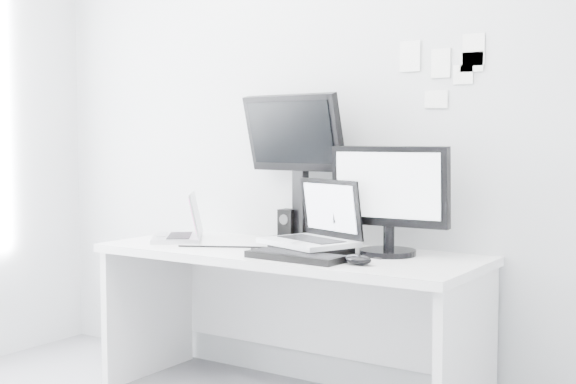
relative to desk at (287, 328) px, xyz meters
The scene contains 15 objects.
back_wall 1.05m from the desk, 90.00° to the left, with size 3.60×3.60×0.00m, color #BBBDBF.
desk is the anchor object (origin of this frame).
macbook 0.82m from the desk, behind, with size 0.34×0.25×0.25m, color #B0B0B4.
speaker 0.54m from the desk, 121.94° to the left, with size 0.08×0.08×0.16m, color black.
dell_laptop 0.55m from the desk, ahead, with size 0.41×0.32×0.34m, color #B7B9BF.
rear_monitor 0.78m from the desk, 112.97° to the left, with size 0.55×0.20×0.75m, color black.
samsung_monitor 0.77m from the desk, 14.11° to the left, with size 0.54×0.25×0.50m, color black.
keyboard 0.48m from the desk, 49.47° to the right, with size 0.43×0.15×0.03m, color black.
mouse 0.63m from the desk, 21.45° to the right, with size 0.13×0.08×0.04m, color black.
wall_note_0 1.38m from the desk, 37.40° to the left, with size 0.10×0.00×0.14m, color white.
wall_note_1 1.40m from the desk, 29.83° to the left, with size 0.09×0.00×0.13m, color white.
wall_note_2 1.51m from the desk, 24.64° to the left, with size 0.10×0.00×0.14m, color white.
wall_note_3 1.25m from the desk, 30.67° to the left, with size 0.11×0.00×0.08m, color white.
wall_note_4 1.40m from the desk, 26.01° to the left, with size 0.09×0.00×0.08m, color white.
wall_note_5 1.46m from the desk, 24.84° to the left, with size 0.10×0.00×0.09m, color white.
Camera 1 is at (1.90, -1.62, 1.24)m, focal length 46.99 mm.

